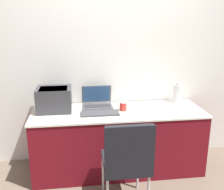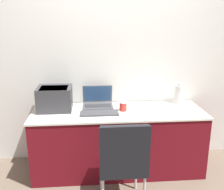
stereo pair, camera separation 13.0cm
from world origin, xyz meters
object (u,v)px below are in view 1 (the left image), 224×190
(coffee_cup, at_px, (123,106))
(printer, at_px, (54,98))
(external_keyboard, at_px, (100,113))
(chair, at_px, (127,157))
(laptop_left, at_px, (97,102))
(metal_pitcher, at_px, (177,93))

(coffee_cup, bearing_deg, printer, 172.99)
(external_keyboard, bearing_deg, coffee_cup, 17.28)
(coffee_cup, height_order, chair, chair)
(laptop_left, xyz_separation_m, coffee_cup, (0.28, -0.20, 0.00))
(laptop_left, distance_m, metal_pitcher, 1.00)
(printer, distance_m, chair, 1.13)
(printer, xyz_separation_m, external_keyboard, (0.50, -0.18, -0.13))
(laptop_left, relative_size, coffee_cup, 3.42)
(laptop_left, relative_size, metal_pitcher, 1.31)
(external_keyboard, bearing_deg, chair, -74.98)
(coffee_cup, bearing_deg, chair, -97.09)
(printer, distance_m, laptop_left, 0.51)
(laptop_left, bearing_deg, printer, -167.89)
(coffee_cup, bearing_deg, external_keyboard, -162.72)
(laptop_left, xyz_separation_m, chair, (0.19, -0.95, -0.22))
(external_keyboard, bearing_deg, metal_pitcher, 16.88)
(printer, distance_m, external_keyboard, 0.54)
(printer, distance_m, coffee_cup, 0.78)
(laptop_left, height_order, chair, laptop_left)
(external_keyboard, xyz_separation_m, coffee_cup, (0.27, 0.08, 0.04))
(printer, bearing_deg, coffee_cup, -7.01)
(metal_pitcher, bearing_deg, chair, -129.91)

